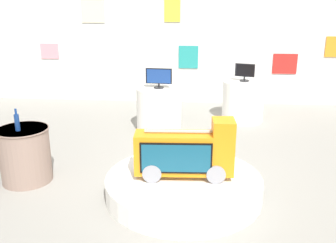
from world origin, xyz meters
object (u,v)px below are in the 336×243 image
Objects in this scene: display_pedestal_center_rear at (243,101)px; bottle_on_side_table at (17,122)px; side_table_round at (25,154)px; tv_on_left_rear at (159,77)px; display_pedestal_left_rear at (159,109)px; tv_on_center_rear at (245,72)px; main_display_pedestal at (184,186)px; novelty_firetruck_tv at (186,154)px.

bottle_on_side_table reaches higher than display_pedestal_center_rear.
side_table_round is 2.54× the size of bottle_on_side_table.
tv_on_left_rear reaches higher than bottle_on_side_table.
display_pedestal_left_rear is 2.85× the size of bottle_on_side_table.
tv_on_center_rear is 4.36m from bottle_on_side_table.
tv_on_left_rear is at bearing 103.19° from main_display_pedestal.
tv_on_center_rear is (1.00, 3.20, 0.44)m from novelty_firetruck_tv.
side_table_round reaches higher than main_display_pedestal.
tv_on_center_rear is at bearing 72.31° from main_display_pedestal.
tv_on_left_rear is 1.64× the size of bottle_on_side_table.
display_pedestal_center_rear is 4.39m from bottle_on_side_table.
tv_on_left_rear reaches higher than main_display_pedestal.
bottle_on_side_table is (-3.12, -3.05, -0.14)m from tv_on_center_rear.
display_pedestal_left_rear is (-0.60, 2.45, -0.15)m from novelty_firetruck_tv.
tv_on_center_rear reaches higher than display_pedestal_center_rear.
display_pedestal_center_rear is 1.12× the size of side_table_round.
novelty_firetruck_tv is 3.18× the size of tv_on_center_rear.
tv_on_left_rear is 0.65× the size of side_table_round.
bottle_on_side_table is (-1.53, -2.30, 0.45)m from display_pedestal_left_rear.
tv_on_left_rear is at bearing -154.59° from display_pedestal_center_rear.
main_display_pedestal is at bearing -3.85° from bottle_on_side_table.
tv_on_center_rear is (1.59, 0.75, -0.01)m from tv_on_left_rear.
tv_on_center_rear is at bearing -73.49° from display_pedestal_center_rear.
main_display_pedestal is 5.11× the size of tv_on_center_rear.
novelty_firetruck_tv reaches higher than display_pedestal_left_rear.
display_pedestal_center_rear is at bearing 72.75° from novelty_firetruck_tv.
side_table_round is (-2.09, 0.22, 0.25)m from main_display_pedestal.
side_table_round is (-3.10, -2.98, -0.02)m from display_pedestal_center_rear.
display_pedestal_left_rear is 2.80m from bottle_on_side_table.
bottle_on_side_table is at bearing -135.60° from tv_on_center_rear.
display_pedestal_left_rear is at bearing -154.72° from display_pedestal_center_rear.
display_pedestal_left_rear is 1.74× the size of tv_on_left_rear.
display_pedestal_center_rear reaches higher than main_display_pedestal.
main_display_pedestal is 2.53m from display_pedestal_left_rear.
bottle_on_side_table is (-2.12, 0.15, 0.30)m from novelty_firetruck_tv.
display_pedestal_center_rear is (1.59, 0.75, 0.00)m from display_pedestal_left_rear.
tv_on_center_rear is 0.51× the size of side_table_round.
tv_on_left_rear is 1.86m from display_pedestal_center_rear.
side_table_round is at bearing -124.18° from display_pedestal_left_rear.
display_pedestal_left_rear is at bearing 103.18° from main_display_pedestal.
side_table_round is (-2.11, 0.22, -0.18)m from novelty_firetruck_tv.
bottle_on_side_table is (-2.10, 0.14, 0.72)m from main_display_pedestal.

